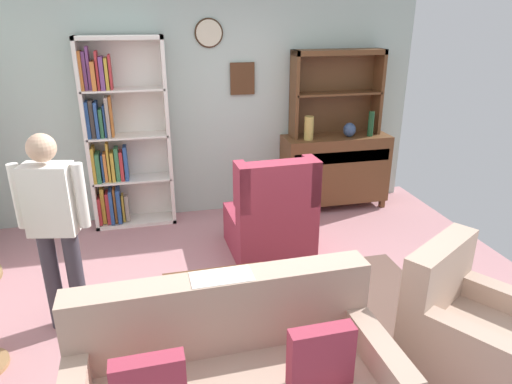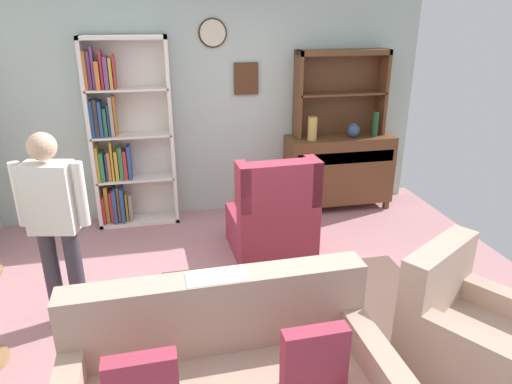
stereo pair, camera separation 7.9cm
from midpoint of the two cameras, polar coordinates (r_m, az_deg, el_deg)
name	(u,v)px [view 1 (the left image)]	position (r m, az deg, el deg)	size (l,w,h in m)	color
ground_plane	(250,306)	(4.04, -1.33, -13.95)	(5.40, 4.60, 0.02)	#B27A7F
wall_back	(209,97)	(5.47, -6.19, 11.61)	(5.00, 0.09, 2.80)	#ADC1B7
area_rug	(283,323)	(3.83, 2.69, -15.90)	(2.70, 1.68, 0.01)	brown
bookshelf	(120,139)	(5.34, -16.90, 6.28)	(0.90, 0.30, 2.10)	silver
sideboard	(335,168)	(5.81, 9.31, 2.93)	(1.30, 0.45, 0.92)	brown
sideboard_hutch	(337,81)	(5.68, 9.53, 13.38)	(1.10, 0.26, 1.00)	brown
vase_tall	(309,128)	(5.46, 6.14, 7.86)	(0.11, 0.11, 0.27)	tan
vase_round	(349,130)	(5.67, 11.09, 7.55)	(0.15, 0.15, 0.17)	#33476B
bottle_wine	(371,124)	(5.75, 13.62, 8.20)	(0.07, 0.07, 0.30)	#194223
armchair_floral	(467,333)	(3.56, 24.06, -15.62)	(1.05, 1.06, 0.88)	tan
wingback_chair	(271,220)	(4.61, 1.40, -3.48)	(0.81, 0.83, 1.05)	#A33347
person_reading	(54,221)	(3.67, -24.23, -3.32)	(0.53, 0.27, 1.56)	#38333D
coffee_table	(218,292)	(3.57, -5.34, -12.20)	(0.80, 0.50, 0.42)	brown
book_stack	(210,280)	(3.52, -6.41, -10.81)	(0.22, 0.16, 0.08)	#284C8C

